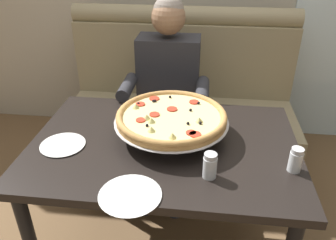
% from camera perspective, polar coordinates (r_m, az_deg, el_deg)
% --- Properties ---
extents(booth_bench, '(1.65, 0.78, 1.13)m').
position_cam_1_polar(booth_bench, '(2.56, 1.96, 1.21)').
color(booth_bench, '#998966').
rests_on(booth_bench, ground_plane).
extents(dining_table, '(1.27, 0.87, 0.72)m').
position_cam_1_polar(dining_table, '(1.67, -0.70, -6.21)').
color(dining_table, black).
rests_on(dining_table, ground_plane).
extents(diner_main, '(0.54, 0.64, 1.27)m').
position_cam_1_polar(diner_main, '(2.19, -0.22, 5.19)').
color(diner_main, '#2D3342').
rests_on(diner_main, ground_plane).
extents(pizza, '(0.55, 0.55, 0.14)m').
position_cam_1_polar(pizza, '(1.62, 0.55, 0.49)').
color(pizza, silver).
rests_on(pizza, dining_table).
extents(shaker_pepper_flakes, '(0.06, 0.06, 0.11)m').
position_cam_1_polar(shaker_pepper_flakes, '(1.39, 7.05, -7.86)').
color(shaker_pepper_flakes, white).
rests_on(shaker_pepper_flakes, dining_table).
extents(shaker_oregano, '(0.06, 0.06, 0.11)m').
position_cam_1_polar(shaker_oregano, '(1.51, 20.61, -6.53)').
color(shaker_oregano, white).
rests_on(shaker_oregano, dining_table).
extents(plate_near_left, '(0.24, 0.24, 0.02)m').
position_cam_1_polar(plate_near_left, '(1.33, -6.41, -12.22)').
color(plate_near_left, white).
rests_on(plate_near_left, dining_table).
extents(plate_near_right, '(0.21, 0.21, 0.02)m').
position_cam_1_polar(plate_near_right, '(1.67, -17.30, -3.81)').
color(plate_near_right, white).
rests_on(plate_near_right, dining_table).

